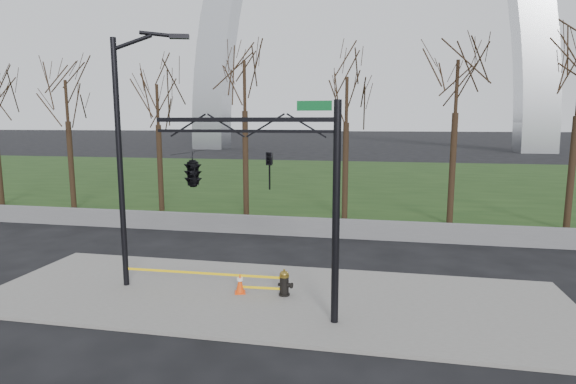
% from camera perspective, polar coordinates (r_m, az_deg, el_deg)
% --- Properties ---
extents(ground, '(500.00, 500.00, 0.00)m').
position_cam_1_polar(ground, '(14.71, -2.01, -13.03)').
color(ground, black).
rests_on(ground, ground).
extents(sidewalk, '(18.00, 6.00, 0.10)m').
position_cam_1_polar(sidewalk, '(14.69, -2.01, -12.85)').
color(sidewalk, slate).
rests_on(sidewalk, ground).
extents(grass_strip, '(120.00, 40.00, 0.06)m').
position_cam_1_polar(grass_strip, '(43.75, 7.01, 1.55)').
color(grass_strip, '#193212').
rests_on(grass_strip, ground).
extents(guardrail, '(60.00, 0.30, 0.90)m').
position_cam_1_polar(guardrail, '(22.10, 2.74, -4.36)').
color(guardrail, '#59595B').
rests_on(guardrail, ground).
extents(tree_row, '(48.67, 4.00, 9.30)m').
position_cam_1_polar(tree_row, '(25.37, 7.17, 6.86)').
color(tree_row, black).
rests_on(tree_row, ground).
extents(fire_hydrant, '(0.53, 0.34, 0.85)m').
position_cam_1_polar(fire_hydrant, '(14.54, -0.42, -11.24)').
color(fire_hydrant, black).
rests_on(fire_hydrant, sidewalk).
extents(traffic_cone, '(0.41, 0.41, 0.64)m').
position_cam_1_polar(traffic_cone, '(14.83, -5.96, -11.16)').
color(traffic_cone, '#F1440C').
rests_on(traffic_cone, sidewalk).
extents(street_light, '(2.33, 0.84, 8.21)m').
position_cam_1_polar(street_light, '(15.52, -19.39, 5.43)').
color(street_light, black).
rests_on(street_light, ground).
extents(traffic_signal_mast, '(5.10, 2.50, 6.00)m').
position_cam_1_polar(traffic_signal_mast, '(12.72, -8.58, 2.73)').
color(traffic_signal_mast, black).
rests_on(traffic_signal_mast, ground).
extents(caution_tape, '(5.32, 0.10, 0.43)m').
position_cam_1_polar(caution_tape, '(15.06, -9.06, -10.26)').
color(caution_tape, yellow).
rests_on(caution_tape, ground).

